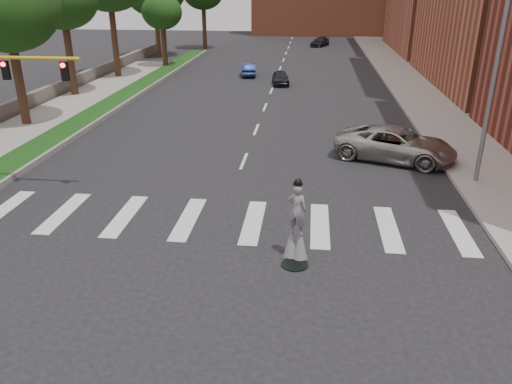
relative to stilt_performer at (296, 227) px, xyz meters
name	(u,v)px	position (x,y,z in m)	size (l,w,h in m)	color
ground_plane	(216,232)	(-3.01, 1.50, -1.13)	(160.00, 160.00, 0.00)	black
grass_median	(115,102)	(-14.51, 21.50, -1.01)	(2.00, 60.00, 0.25)	#133B10
median_curb	(128,102)	(-13.46, 21.50, -0.99)	(0.20, 60.00, 0.28)	gray
sidewalk_left	(2,139)	(-17.51, 11.50, -1.04)	(4.00, 60.00, 0.18)	gray
sidewalk_right	(425,96)	(9.49, 26.50, -1.04)	(5.00, 90.00, 0.18)	gray
stone_wall	(57,89)	(-20.01, 23.50, -0.58)	(0.50, 56.00, 1.10)	#5D5750
manhole	(295,264)	(-0.01, -0.50, -1.11)	(0.90, 0.90, 0.04)	black
streetlight	(492,77)	(7.89, 7.50, 3.77)	(2.05, 0.20, 9.00)	slate
stilt_performer	(296,227)	(0.00, 0.00, 0.00)	(0.82, 0.62, 2.86)	#382216
suv_crossing	(395,144)	(4.76, 10.53, -0.28)	(2.81, 6.10, 1.69)	#A4A29B
car_near	(281,78)	(-2.42, 30.39, -0.54)	(1.41, 3.49, 1.19)	black
car_mid	(249,69)	(-5.82, 34.51, -0.52)	(1.30, 3.74, 1.23)	#16214E
car_far	(320,42)	(1.40, 59.35, -0.53)	(1.68, 4.14, 1.20)	black
tree_2	(5,7)	(-17.82, 14.79, 6.07)	(6.24, 6.24, 9.90)	#382216
tree_6	(162,13)	(-15.30, 38.49, 4.44)	(4.15, 4.15, 7.41)	#382216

